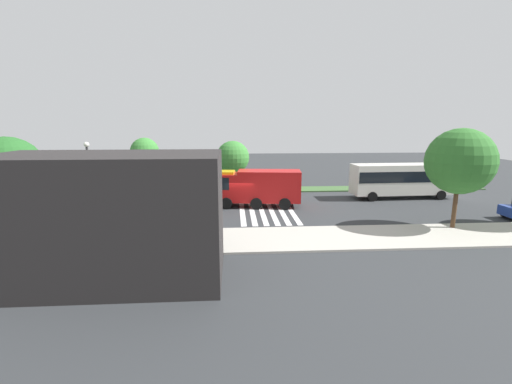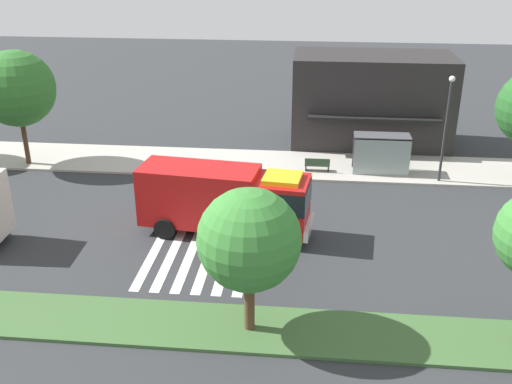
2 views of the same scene
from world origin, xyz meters
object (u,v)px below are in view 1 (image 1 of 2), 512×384
Objects in this scene: bus_stop_shelter at (140,212)px; sidewalk_tree_east at (9,171)px; transit_bus at (402,178)px; bench_near_shelter at (198,228)px; median_tree_far_west at (233,157)px; sidewalk_tree_west at (460,161)px; median_tree_west at (145,152)px; fire_truck at (254,186)px; street_lamp at (90,181)px.

sidewalk_tree_east is at bearing -3.06° from bus_stop_shelter.
bench_near_shelter is (20.55, 11.56, -1.58)m from transit_bus.
median_tree_far_west is at bearing -111.07° from bus_stop_shelter.
sidewalk_tree_west is 31.44m from median_tree_west.
fire_truck is 19.27m from sidewalk_tree_east.
median_tree_far_west is at bearing -122.05° from street_lamp.
median_tree_far_west is (16.66, -16.43, -1.20)m from sidewalk_tree_west.
median_tree_far_west is at bearing 161.69° from transit_bus.
street_lamp is at bearing -6.55° from bench_near_shelter.
median_tree_far_west is at bearing -98.45° from bench_near_shelter.
bench_near_shelter is 19.72m from sidewalk_tree_west.
sidewalk_tree_east reaches higher than bench_near_shelter.
bus_stop_shelter is 9.13m from sidewalk_tree_east.
fire_truck is 8.50m from median_tree_far_west.
fire_truck is at bearing 146.44° from median_tree_west.
bus_stop_shelter is at bearing 68.93° from median_tree_far_west.
sidewalk_tree_west is at bearing 135.40° from median_tree_far_west.
median_tree_west is at bearing -89.67° from street_lamp.
bench_near_shelter is at bearing -152.48° from transit_bus.
transit_bus is 23.63m from bench_near_shelter.
median_tree_far_west is at bearing -44.60° from sidewalk_tree_west.
bus_stop_shelter is 0.47× the size of sidewalk_tree_west.
sidewalk_tree_east reaches higher than street_lamp.
bus_stop_shelter reaches higher than bench_near_shelter.
median_tree_far_west reaches higher than fire_truck.
bus_stop_shelter is (24.55, 11.56, -0.28)m from transit_bus.
bench_near_shelter is 8.30m from street_lamp.
median_tree_far_west is 10.15m from median_tree_west.
street_lamp reaches higher than bench_near_shelter.
bench_near_shelter is at bearing 177.90° from sidewalk_tree_east.
sidewalk_tree_east is at bearing 32.66° from fire_truck.
sidewalk_tree_east is (12.64, -0.46, 4.20)m from bench_near_shelter.
sidewalk_tree_east is at bearing -0.00° from sidewalk_tree_west.
transit_bus is at bearing -97.06° from sidewalk_tree_west.
sidewalk_tree_east is (31.82, -0.00, -0.39)m from sidewalk_tree_west.
median_tree_far_west is at bearing -69.79° from fire_truck.
sidewalk_tree_east is at bearing 73.00° from median_tree_west.
sidewalk_tree_west is 1.21× the size of median_tree_west.
median_tree_far_west reaches higher than bus_stop_shelter.
sidewalk_tree_west is 1.29× the size of median_tree_far_west.
bench_near_shelter is at bearing 114.28° from median_tree_west.
street_lamp is 1.06× the size of median_tree_west.
sidewalk_tree_west is at bearing 156.72° from fire_truck.
median_tree_far_west reaches higher than transit_bus.
median_tree_west reaches higher than bench_near_shelter.
street_lamp is (28.08, 10.70, 1.80)m from transit_bus.
street_lamp is 18.91m from median_tree_far_west.
fire_truck is at bearing -29.77° from sidewalk_tree_west.
street_lamp is (3.53, -0.86, 2.09)m from bus_stop_shelter.
median_tree_west is at bearing 0.00° from median_tree_far_west.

